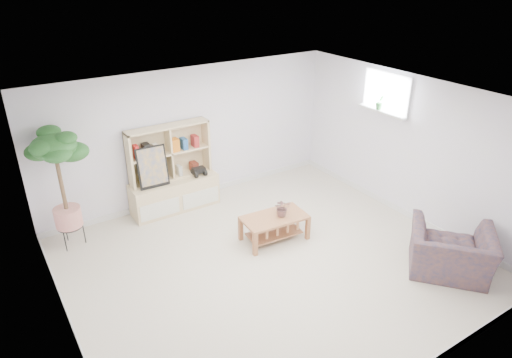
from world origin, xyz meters
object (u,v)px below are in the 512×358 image
storage_unit (173,169)px  armchair (451,249)px  coffee_table (274,228)px  floor_tree (63,191)px

storage_unit → armchair: 4.52m
coffee_table → armchair: size_ratio=0.93×
coffee_table → armchair: 2.56m
storage_unit → floor_tree: bearing=-173.6°
floor_tree → armchair: (4.26, -3.57, -0.55)m
coffee_table → floor_tree: 3.21m
storage_unit → armchair: bearing=-56.9°
armchair → storage_unit: bearing=-7.3°
storage_unit → coffee_table: bearing=-62.8°
storage_unit → floor_tree: size_ratio=0.81×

